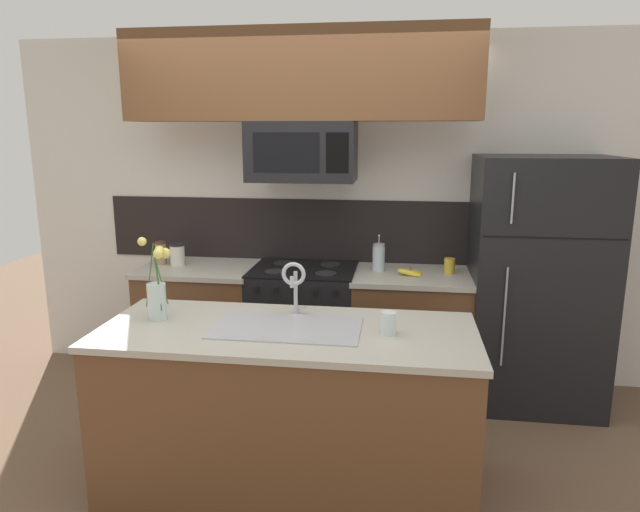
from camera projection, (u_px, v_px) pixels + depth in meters
ground_plane at (280, 449)px, 3.49m from camera, size 10.00×10.00×0.00m
rear_partition at (350, 211)px, 4.41m from camera, size 5.20×0.10×2.60m
splash_band at (310, 230)px, 4.43m from camera, size 3.23×0.01×0.48m
back_counter_left at (202, 324)px, 4.37m from camera, size 0.86×0.65×0.91m
back_counter_right at (410, 334)px, 4.15m from camera, size 0.84×0.65×0.91m
stove_range at (304, 328)px, 4.26m from camera, size 0.76×0.64×0.93m
microwave at (302, 152)px, 3.96m from camera, size 0.74×0.40×0.41m
upper_cabinet_band at (300, 75)px, 3.82m from camera, size 2.40×0.34×0.60m
refrigerator at (536, 283)px, 3.97m from camera, size 0.90×0.74×1.74m
storage_jar_tall at (161, 253)px, 4.34m from camera, size 0.08×0.08×0.17m
storage_jar_medium at (177, 255)px, 4.29m from camera, size 0.11×0.11×0.17m
banana_bunch at (410, 273)px, 4.00m from camera, size 0.19×0.12×0.08m
french_press at (379, 257)px, 4.13m from camera, size 0.09×0.09×0.27m
coffee_tin at (449, 266)px, 4.06m from camera, size 0.08×0.08×0.11m
island_counter at (288, 409)px, 3.04m from camera, size 1.95×0.81×0.91m
kitchen_sink at (287, 341)px, 2.95m from camera, size 0.76×0.43×0.16m
sink_faucet at (294, 281)px, 3.10m from camera, size 0.14×0.14×0.31m
drinking_glass at (389, 323)px, 2.84m from camera, size 0.08×0.08×0.12m
flower_vase at (157, 294)px, 3.05m from camera, size 0.16×0.16×0.45m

